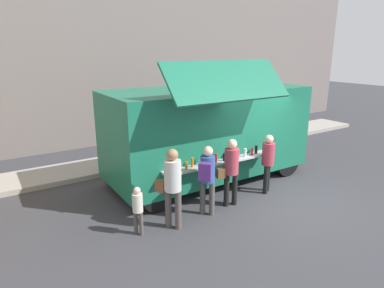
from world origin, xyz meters
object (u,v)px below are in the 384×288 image
food_truck_main (208,131)px  customer_rear_waiting (172,182)px  child_near_queue (138,207)px  customer_front_ordering (231,167)px  trash_bin (261,130)px  customer_mid_with_backpack (207,174)px  customer_extra_browsing (268,158)px

food_truck_main → customer_rear_waiting: 3.04m
child_near_queue → food_truck_main: bearing=-0.4°
food_truck_main → customer_rear_waiting: (-2.31, -1.93, -0.42)m
customer_front_ordering → trash_bin: bearing=-37.7°
customer_mid_with_backpack → customer_extra_browsing: customer_mid_with_backpack is taller
customer_mid_with_backpack → child_near_queue: customer_mid_with_backpack is taller
trash_bin → customer_extra_browsing: bearing=-132.3°
food_truck_main → trash_bin: food_truck_main is taller
food_truck_main → customer_front_ordering: bearing=-107.7°
customer_rear_waiting → customer_extra_browsing: size_ratio=1.12×
customer_mid_with_backpack → customer_front_ordering: bearing=-35.0°
customer_rear_waiting → customer_mid_with_backpack: bearing=-31.3°
customer_front_ordering → customer_extra_browsing: (1.35, 0.09, -0.05)m
food_truck_main → customer_extra_browsing: food_truck_main is taller
food_truck_main → customer_rear_waiting: bearing=-139.8°
customer_mid_with_backpack → trash_bin: bearing=-6.8°
customer_extra_browsing → child_near_queue: size_ratio=1.50×
trash_bin → customer_rear_waiting: size_ratio=0.52×
customer_rear_waiting → customer_extra_browsing: customer_rear_waiting is taller
food_truck_main → child_near_queue: bearing=-149.3°
trash_bin → customer_extra_browsing: 5.42m
customer_front_ordering → customer_extra_browsing: 1.35m
trash_bin → customer_mid_with_backpack: (-5.76, -4.19, 0.56)m
food_truck_main → customer_front_ordering: 1.91m
customer_front_ordering → customer_extra_browsing: bearing=-73.2°
customer_extra_browsing → customer_mid_with_backpack: bearing=63.8°
customer_extra_browsing → child_near_queue: bearing=60.3°
trash_bin → customer_rear_waiting: bearing=-147.7°
customer_extra_browsing → child_near_queue: (-3.83, -0.12, -0.32)m
customer_rear_waiting → trash_bin: bearing=-2.9°
customer_rear_waiting → child_near_queue: (-0.74, 0.14, -0.43)m
customer_extra_browsing → customer_front_ordering: bearing=62.3°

